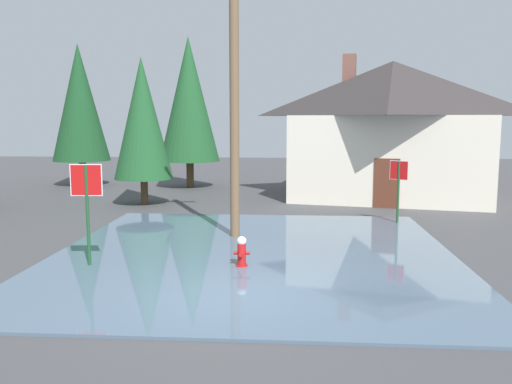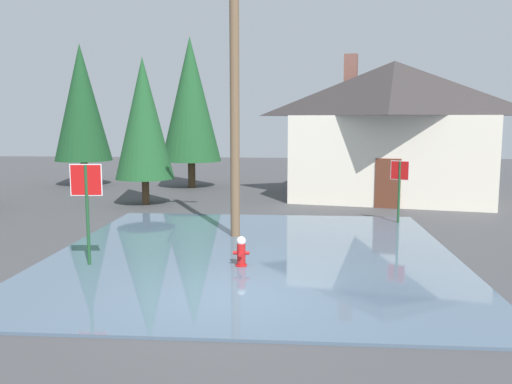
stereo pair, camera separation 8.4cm
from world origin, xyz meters
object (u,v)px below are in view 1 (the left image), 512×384
stop_sign_near (87,194)px  pine_tree_tall_left (80,103)px  pine_tree_short_left (142,119)px  pine_tree_far_center (189,100)px  utility_pole (234,75)px  stop_sign_far (399,180)px  fire_hydrant (242,253)px  house (391,128)px

stop_sign_near → pine_tree_tall_left: 17.34m
pine_tree_short_left → pine_tree_far_center: 5.93m
utility_pole → pine_tree_short_left: utility_pole is taller
stop_sign_far → pine_tree_far_center: size_ratio=0.28×
fire_hydrant → pine_tree_far_center: pine_tree_far_center is taller
fire_hydrant → pine_tree_far_center: 16.38m
stop_sign_near → fire_hydrant: stop_sign_near is taller
utility_pole → house: utility_pole is taller
pine_tree_tall_left → pine_tree_far_center: 5.97m
stop_sign_far → pine_tree_far_center: 13.34m
fire_hydrant → pine_tree_short_left: size_ratio=0.13×
house → pine_tree_tall_left: bearing=168.1°
stop_sign_near → house: size_ratio=0.25×
house → pine_tree_far_center: pine_tree_far_center is taller
fire_hydrant → utility_pole: bearing=99.1°
fire_hydrant → stop_sign_far: (4.75, 5.87, 1.14)m
stop_sign_near → fire_hydrant: bearing=2.7°
fire_hydrant → pine_tree_tall_left: (-10.17, 15.69, 4.03)m
house → pine_tree_tall_left: 16.12m
stop_sign_near → house: 15.64m
pine_tree_tall_left → pine_tree_short_left: size_ratio=1.24×
stop_sign_near → house: (9.23, 12.55, 1.39)m
house → pine_tree_tall_left: (-15.73, 3.31, 1.24)m
utility_pole → house: size_ratio=0.92×
stop_sign_near → pine_tree_far_center: bearing=92.1°
house → pine_tree_tall_left: size_ratio=1.34×
house → pine_tree_short_left: size_ratio=1.66×
pine_tree_tall_left → pine_tree_short_left: pine_tree_tall_left is taller
fire_hydrant → pine_tree_short_left: pine_tree_short_left is taller
utility_pole → pine_tree_tall_left: utility_pole is taller
stop_sign_far → pine_tree_far_center: (-8.97, 9.40, 3.03)m
pine_tree_tall_left → utility_pole: bearing=-52.1°
pine_tree_far_center → utility_pole: bearing=-72.8°
utility_pole → house: (6.09, 9.06, -1.65)m
utility_pole → stop_sign_far: size_ratio=4.29×
stop_sign_near → pine_tree_far_center: size_ratio=0.32×
pine_tree_tall_left → pine_tree_short_left: (5.14, -6.22, -0.84)m
house → pine_tree_short_left: bearing=-164.6°
utility_pole → stop_sign_near: bearing=-131.9°
fire_hydrant → pine_tree_short_left: (-5.03, 9.47, 3.19)m
stop_sign_far → pine_tree_tall_left: size_ratio=0.29×
stop_sign_far → pine_tree_short_left: size_ratio=0.36×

